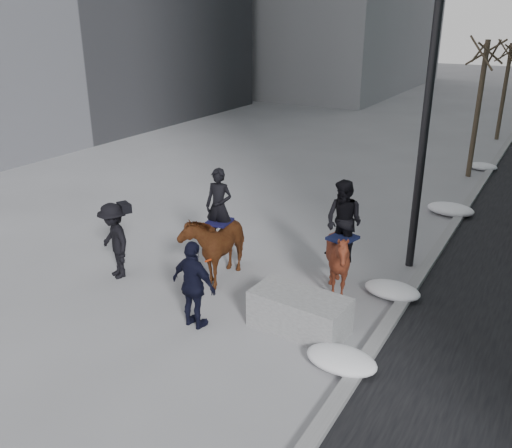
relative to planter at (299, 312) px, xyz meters
The scene contains 11 objects.
ground 1.60m from the planter, behind, with size 120.00×120.00×0.00m, color gray.
curb 9.94m from the planter, 81.60° to the left, with size 0.25×90.00×0.12m, color gray.
planter is the anchor object (origin of this frame).
tree_near 12.67m from the planter, 86.08° to the left, with size 1.20×1.20×5.31m, color #3A2C22, non-canonical shape.
tree_far 19.72m from the planter, 87.51° to the left, with size 1.20×1.20×4.83m, color #322A1D, non-canonical shape.
mounted_left 2.87m from the planter, 157.53° to the left, with size 1.11×2.03×2.50m.
mounted_right 1.71m from the planter, 85.01° to the left, with size 1.68×1.80×2.52m.
feeder 2.05m from the planter, 153.11° to the right, with size 1.07×0.91×1.75m.
camera_crew 4.59m from the planter, behind, with size 1.30×1.08×1.75m.
lamppost 6.12m from the planter, 74.78° to the left, with size 0.25×0.80×9.09m.
snow_piles 5.44m from the planter, 77.76° to the left, with size 1.35×15.06×0.34m.
Camera 1 is at (5.32, -7.92, 5.65)m, focal length 38.00 mm.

